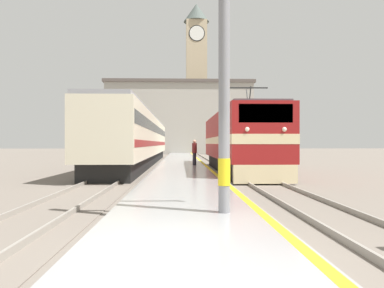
{
  "coord_description": "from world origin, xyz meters",
  "views": [
    {
      "loc": [
        -0.18,
        -5.82,
        1.81
      ],
      "look_at": [
        0.87,
        26.53,
        1.76
      ],
      "focal_mm": 35.0,
      "sensor_mm": 36.0,
      "label": 1
    }
  ],
  "objects": [
    {
      "name": "catenary_mast",
      "position": [
        0.93,
        2.41,
        4.07
      ],
      "size": [
        2.97,
        0.27,
        7.53
      ],
      "color": "gray",
      "rests_on": "platform"
    },
    {
      "name": "clock_tower",
      "position": [
        3.01,
        66.49,
        15.28
      ],
      "size": [
        4.91,
        4.91,
        28.88
      ],
      "color": "tan",
      "rests_on": "ground"
    },
    {
      "name": "rail_track_near",
      "position": [
        3.47,
        25.0,
        0.03
      ],
      "size": [
        2.83,
        140.0,
        0.16
      ],
      "color": "#70665B",
      "rests_on": "ground"
    },
    {
      "name": "locomotive_train",
      "position": [
        3.47,
        17.86,
        1.95
      ],
      "size": [
        2.92,
        16.01,
        4.8
      ],
      "color": "black",
      "rests_on": "ground"
    },
    {
      "name": "person_on_platform",
      "position": [
        0.85,
        20.51,
        1.23
      ],
      "size": [
        0.34,
        0.34,
        1.79
      ],
      "color": "#23232D",
      "rests_on": "platform"
    },
    {
      "name": "platform",
      "position": [
        0.0,
        25.0,
        0.14
      ],
      "size": [
        3.53,
        140.0,
        0.28
      ],
      "color": "#999999",
      "rests_on": "ground"
    },
    {
      "name": "passenger_train",
      "position": [
        -3.61,
        26.87,
        2.22
      ],
      "size": [
        2.92,
        33.42,
        4.13
      ],
      "color": "black",
      "rests_on": "ground"
    },
    {
      "name": "rail_track_far",
      "position": [
        -3.61,
        25.0,
        0.03
      ],
      "size": [
        2.83,
        140.0,
        0.16
      ],
      "color": "#70665B",
      "rests_on": "ground"
    },
    {
      "name": "station_building",
      "position": [
        -0.26,
        58.26,
        6.19
      ],
      "size": [
        24.96,
        7.31,
        12.32
      ],
      "color": "#A8A399",
      "rests_on": "ground"
    },
    {
      "name": "ground_plane",
      "position": [
        0.0,
        30.0,
        0.0
      ],
      "size": [
        200.0,
        200.0,
        0.0
      ],
      "primitive_type": "plane",
      "color": "#70665B"
    }
  ]
}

